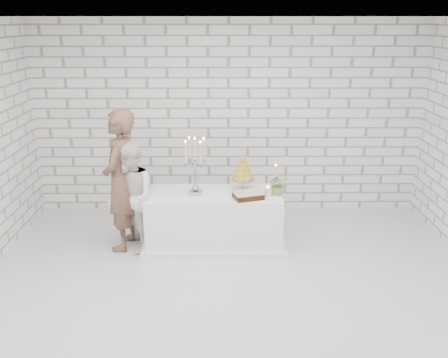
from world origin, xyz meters
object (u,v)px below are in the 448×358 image
(groom, at_px, (121,181))
(croquembouche, at_px, (243,173))
(bride, at_px, (131,198))
(candelabra, at_px, (195,166))
(cake_table, at_px, (214,219))

(groom, xyz_separation_m, croquembouche, (1.62, 0.20, 0.04))
(bride, distance_m, croquembouche, 1.54)
(groom, distance_m, candelabra, 1.00)
(groom, bearing_deg, croquembouche, 104.41)
(groom, distance_m, bride, 0.26)
(cake_table, relative_size, croquembouche, 3.80)
(croquembouche, bearing_deg, bride, -168.66)
(bride, relative_size, croquembouche, 3.14)
(cake_table, xyz_separation_m, candelabra, (-0.25, -0.02, 0.76))
(cake_table, relative_size, candelabra, 2.31)
(groom, bearing_deg, bride, 61.91)
(candelabra, bearing_deg, croquembouche, 15.78)
(cake_table, height_order, groom, groom)
(cake_table, distance_m, bride, 1.16)
(groom, xyz_separation_m, candelabra, (0.98, 0.02, 0.19))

